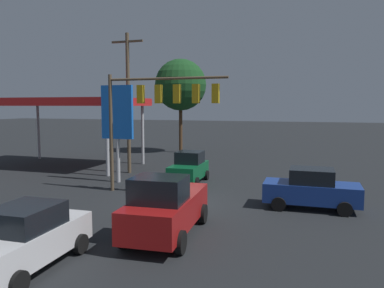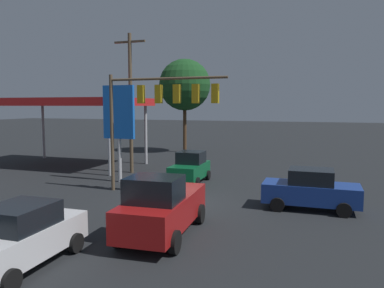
{
  "view_description": "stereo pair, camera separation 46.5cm",
  "coord_description": "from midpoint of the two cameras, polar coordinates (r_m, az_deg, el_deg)",
  "views": [
    {
      "loc": [
        -6.24,
        17.3,
        4.89
      ],
      "look_at": [
        0.0,
        -2.0,
        2.8
      ],
      "focal_mm": 35.0,
      "sensor_mm": 36.0,
      "label": 1
    },
    {
      "loc": [
        -6.68,
        17.15,
        4.89
      ],
      "look_at": [
        0.0,
        -2.0,
        2.8
      ],
      "focal_mm": 35.0,
      "sensor_mm": 36.0,
      "label": 2
    }
  ],
  "objects": [
    {
      "name": "utility_pole",
      "position": [
        27.38,
        -8.86,
        6.62
      ],
      "size": [
        2.4,
        0.26,
        9.99
      ],
      "color": "brown",
      "rests_on": "ground"
    },
    {
      "name": "gas_station_canopy",
      "position": [
        31.73,
        -17.59,
        6.0
      ],
      "size": [
        11.73,
        6.91,
        5.47
      ],
      "color": "red",
      "rests_on": "ground"
    },
    {
      "name": "ground_plane",
      "position": [
        19.04,
        -1.3,
        -9.01
      ],
      "size": [
        200.0,
        200.0,
        0.0
      ],
      "primitive_type": "plane",
      "color": "black"
    },
    {
      "name": "traffic_signal_assembly",
      "position": [
        20.48,
        -4.46,
        6.34
      ],
      "size": [
        6.89,
        0.43,
        6.63
      ],
      "color": "brown",
      "rests_on": "ground"
    },
    {
      "name": "sedan_waiting",
      "position": [
        12.66,
        -23.66,
        -12.76
      ],
      "size": [
        2.17,
        4.45,
        1.93
      ],
      "rotation": [
        0.0,
        0.0,
        1.6
      ],
      "color": "silver",
      "rests_on": "ground"
    },
    {
      "name": "sedan_far",
      "position": [
        18.67,
        18.33,
        -6.6
      ],
      "size": [
        4.41,
        2.08,
        1.93
      ],
      "rotation": [
        0.0,
        0.0,
        0.01
      ],
      "color": "navy",
      "rests_on": "ground"
    },
    {
      "name": "pickup_parked",
      "position": [
        14.22,
        -3.67,
        -9.56
      ],
      "size": [
        2.52,
        5.31,
        2.4
      ],
      "rotation": [
        0.0,
        0.0,
        1.63
      ],
      "color": "maroon",
      "rests_on": "ground"
    },
    {
      "name": "price_sign",
      "position": [
        24.14,
        -10.54,
        4.25
      ],
      "size": [
        2.12,
        0.27,
        6.16
      ],
      "color": "#B7B7BC",
      "rests_on": "ground"
    },
    {
      "name": "hatchback_crossing",
      "position": [
        23.85,
        0.26,
        -3.64
      ],
      "size": [
        2.05,
        3.85,
        1.97
      ],
      "rotation": [
        0.0,
        0.0,
        1.6
      ],
      "color": "#0C592D",
      "rests_on": "ground"
    },
    {
      "name": "street_tree",
      "position": [
        39.05,
        -0.78,
        8.98
      ],
      "size": [
        5.3,
        5.3,
        9.67
      ],
      "color": "#4C331E",
      "rests_on": "ground"
    }
  ]
}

